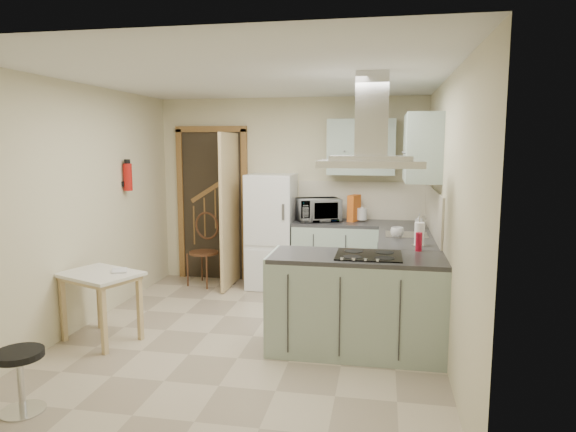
% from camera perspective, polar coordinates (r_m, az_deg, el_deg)
% --- Properties ---
extents(floor, '(4.20, 4.20, 0.00)m').
position_cam_1_polar(floor, '(5.23, -3.95, -13.18)').
color(floor, '#BBAB91').
rests_on(floor, ground).
extents(ceiling, '(4.20, 4.20, 0.00)m').
position_cam_1_polar(ceiling, '(4.92, -4.24, 15.11)').
color(ceiling, silver).
rests_on(ceiling, back_wall).
extents(back_wall, '(3.60, 0.00, 3.60)m').
position_cam_1_polar(back_wall, '(6.96, 0.27, 2.74)').
color(back_wall, beige).
rests_on(back_wall, floor).
extents(left_wall, '(0.00, 4.20, 4.20)m').
position_cam_1_polar(left_wall, '(5.65, -22.06, 0.91)').
color(left_wall, beige).
rests_on(left_wall, floor).
extents(right_wall, '(0.00, 4.20, 4.20)m').
position_cam_1_polar(right_wall, '(4.80, 17.20, -0.02)').
color(right_wall, beige).
rests_on(right_wall, floor).
extents(doorway, '(1.10, 0.12, 2.10)m').
position_cam_1_polar(doorway, '(7.23, -8.39, 1.26)').
color(doorway, brown).
rests_on(doorway, floor).
extents(fridge, '(0.60, 0.60, 1.50)m').
position_cam_1_polar(fridge, '(6.77, -1.85, -1.68)').
color(fridge, white).
rests_on(fridge, floor).
extents(counter_back, '(1.08, 0.60, 0.90)m').
position_cam_1_polar(counter_back, '(6.70, 5.38, -4.42)').
color(counter_back, '#9EB2A0').
rests_on(counter_back, floor).
extents(counter_right, '(0.60, 1.95, 0.90)m').
position_cam_1_polar(counter_right, '(6.03, 12.81, -6.01)').
color(counter_right, '#9EB2A0').
rests_on(counter_right, floor).
extents(splashback, '(1.68, 0.02, 0.50)m').
position_cam_1_polar(splashback, '(6.85, 8.17, 1.74)').
color(splashback, beige).
rests_on(splashback, counter_back).
extents(wall_cabinet_back, '(0.85, 0.35, 0.70)m').
position_cam_1_polar(wall_cabinet_back, '(6.65, 8.15, 7.59)').
color(wall_cabinet_back, '#9EB2A0').
rests_on(wall_cabinet_back, back_wall).
extents(wall_cabinet_right, '(0.35, 0.90, 0.70)m').
position_cam_1_polar(wall_cabinet_right, '(5.58, 14.66, 7.34)').
color(wall_cabinet_right, '#9EB2A0').
rests_on(wall_cabinet_right, right_wall).
extents(peninsula, '(1.55, 0.65, 0.90)m').
position_cam_1_polar(peninsula, '(4.77, 7.62, -9.65)').
color(peninsula, '#9EB2A0').
rests_on(peninsula, floor).
extents(hob, '(0.58, 0.50, 0.01)m').
position_cam_1_polar(hob, '(4.65, 8.96, -4.32)').
color(hob, black).
rests_on(hob, peninsula).
extents(extractor_hood, '(0.90, 0.55, 0.10)m').
position_cam_1_polar(extractor_hood, '(4.55, 9.19, 5.76)').
color(extractor_hood, silver).
rests_on(extractor_hood, ceiling).
extents(sink, '(0.45, 0.40, 0.01)m').
position_cam_1_polar(sink, '(5.76, 13.02, -2.04)').
color(sink, silver).
rests_on(sink, counter_right).
extents(fire_extinguisher, '(0.10, 0.10, 0.32)m').
position_cam_1_polar(fire_extinguisher, '(6.37, -17.37, 4.14)').
color(fire_extinguisher, '#B2140F').
rests_on(fire_extinguisher, left_wall).
extents(drop_leaf_table, '(0.87, 0.77, 0.67)m').
position_cam_1_polar(drop_leaf_table, '(5.33, -20.02, -9.44)').
color(drop_leaf_table, tan).
rests_on(drop_leaf_table, floor).
extents(bentwood_chair, '(0.49, 0.49, 0.88)m').
position_cam_1_polar(bentwood_chair, '(6.99, -9.33, -4.04)').
color(bentwood_chair, '#4D3319').
rests_on(bentwood_chair, floor).
extents(stool, '(0.38, 0.38, 0.45)m').
position_cam_1_polar(stool, '(4.26, -27.57, -15.95)').
color(stool, black).
rests_on(stool, floor).
extents(microwave, '(0.63, 0.54, 0.30)m').
position_cam_1_polar(microwave, '(6.62, 3.39, 0.70)').
color(microwave, black).
rests_on(microwave, counter_back).
extents(kettle, '(0.17, 0.17, 0.19)m').
position_cam_1_polar(kettle, '(6.67, 8.22, 0.23)').
color(kettle, silver).
rests_on(kettle, counter_back).
extents(cereal_box, '(0.17, 0.24, 0.34)m').
position_cam_1_polar(cereal_box, '(6.66, 7.34, 0.87)').
color(cereal_box, '#D65D19').
rests_on(cereal_box, counter_back).
extents(soap_bottle, '(0.10, 0.10, 0.18)m').
position_cam_1_polar(soap_bottle, '(6.21, 14.37, -0.58)').
color(soap_bottle, '#9F9EAA').
rests_on(soap_bottle, counter_right).
extents(paper_towel, '(0.11, 0.11, 0.24)m').
position_cam_1_polar(paper_towel, '(5.18, 14.38, -1.91)').
color(paper_towel, white).
rests_on(paper_towel, counter_right).
extents(cup, '(0.16, 0.16, 0.11)m').
position_cam_1_polar(cup, '(5.59, 12.04, -1.80)').
color(cup, silver).
rests_on(cup, counter_right).
extents(red_bottle, '(0.07, 0.07, 0.17)m').
position_cam_1_polar(red_bottle, '(4.93, 14.32, -2.80)').
color(red_bottle, red).
rests_on(red_bottle, peninsula).
extents(book, '(0.21, 0.24, 0.09)m').
position_cam_1_polar(book, '(5.23, -19.01, -5.42)').
color(book, '#A44536').
rests_on(book, drop_leaf_table).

